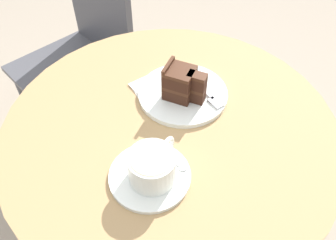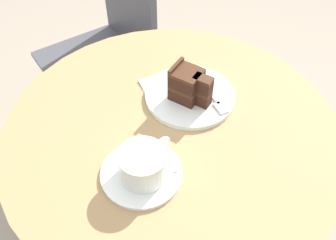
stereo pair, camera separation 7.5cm
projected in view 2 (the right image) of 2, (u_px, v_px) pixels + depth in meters
cafe_table at (171, 157)px, 0.89m from camera, size 0.76×0.76×0.73m
saucer at (141, 173)px, 0.71m from camera, size 0.16×0.16×0.01m
coffee_cup at (144, 164)px, 0.68m from camera, size 0.13×0.09×0.06m
teaspoon at (166, 161)px, 0.72m from camera, size 0.02×0.10×0.00m
cake_plate at (190, 95)px, 0.85m from camera, size 0.22×0.22×0.01m
cake_slice at (188, 85)px, 0.81m from camera, size 0.07×0.10×0.09m
fork at (213, 98)px, 0.84m from camera, size 0.08×0.14×0.00m
napkin at (172, 91)px, 0.87m from camera, size 0.19×0.19×0.00m
cafe_chair at (111, 35)px, 1.38m from camera, size 0.47×0.47×0.90m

